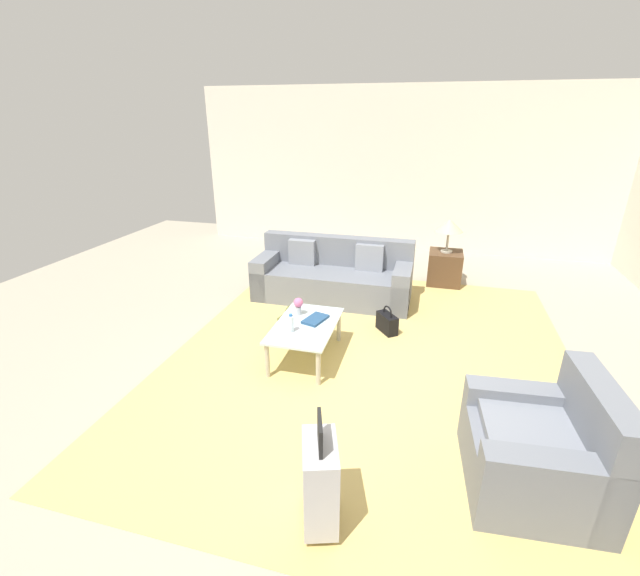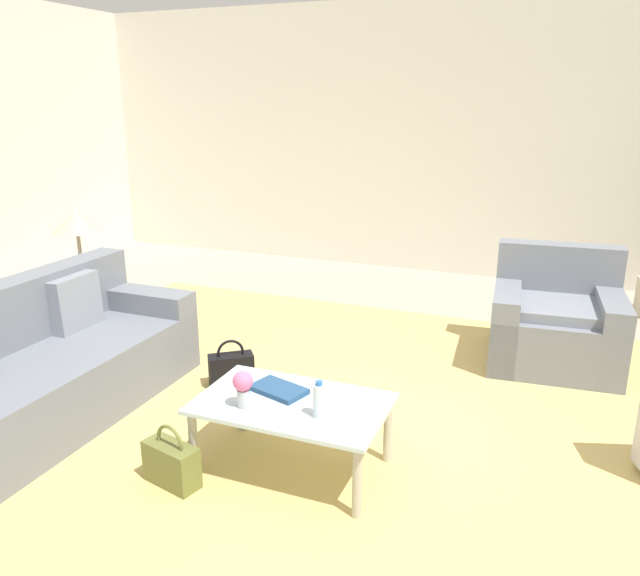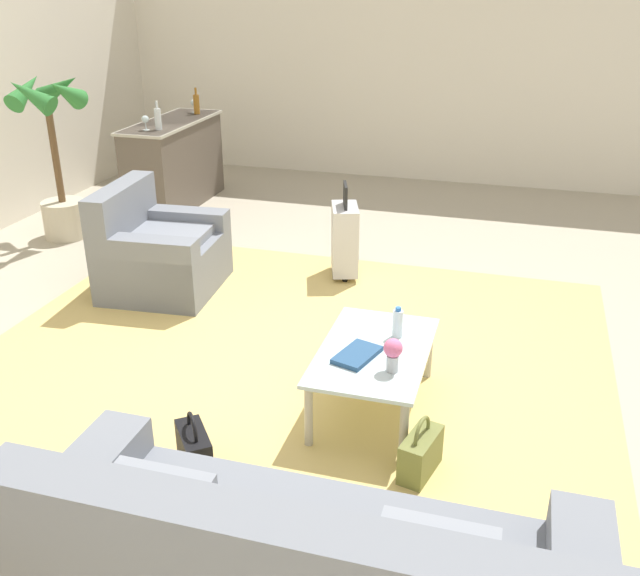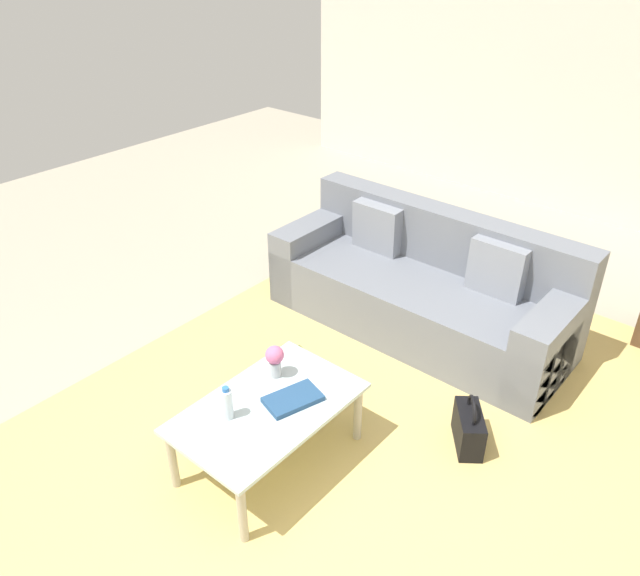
# 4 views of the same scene
# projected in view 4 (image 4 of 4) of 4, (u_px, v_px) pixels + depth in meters

# --- Properties ---
(ground_plane) EXTENTS (12.00, 12.00, 0.00)m
(ground_plane) POSITION_uv_depth(u_px,v_px,m) (287.00, 555.00, 3.11)
(ground_plane) COLOR #A89E89
(area_rug) EXTENTS (5.20, 4.40, 0.01)m
(area_rug) POSITION_uv_depth(u_px,v_px,m) (389.00, 501.00, 3.39)
(area_rug) COLOR tan
(area_rug) RESTS_ON ground
(couch) EXTENTS (0.86, 2.27, 0.88)m
(couch) POSITION_uv_depth(u_px,v_px,m) (424.00, 289.00, 4.72)
(couch) COLOR slate
(couch) RESTS_ON ground
(coffee_table) EXTENTS (1.05, 0.65, 0.42)m
(coffee_table) POSITION_uv_depth(u_px,v_px,m) (268.00, 413.00, 3.46)
(coffee_table) COLOR silver
(coffee_table) RESTS_ON ground
(water_bottle) EXTENTS (0.06, 0.06, 0.20)m
(water_bottle) POSITION_uv_depth(u_px,v_px,m) (227.00, 404.00, 3.31)
(water_bottle) COLOR silver
(water_bottle) RESTS_ON coffee_table
(coffee_table_book) EXTENTS (0.35, 0.27, 0.03)m
(coffee_table_book) POSITION_uv_depth(u_px,v_px,m) (293.00, 399.00, 3.46)
(coffee_table_book) COLOR navy
(coffee_table_book) RESTS_ON coffee_table
(flower_vase) EXTENTS (0.11, 0.11, 0.21)m
(flower_vase) POSITION_uv_depth(u_px,v_px,m) (275.00, 359.00, 3.60)
(flower_vase) COLOR #B2B7BC
(flower_vase) RESTS_ON coffee_table
(handbag_black) EXTENTS (0.34, 0.31, 0.36)m
(handbag_black) POSITION_uv_depth(u_px,v_px,m) (469.00, 428.00, 3.69)
(handbag_black) COLOR black
(handbag_black) RESTS_ON ground
(handbag_olive) EXTENTS (0.34, 0.21, 0.36)m
(handbag_olive) POSITION_uv_depth(u_px,v_px,m) (286.00, 371.00, 4.15)
(handbag_olive) COLOR olive
(handbag_olive) RESTS_ON ground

